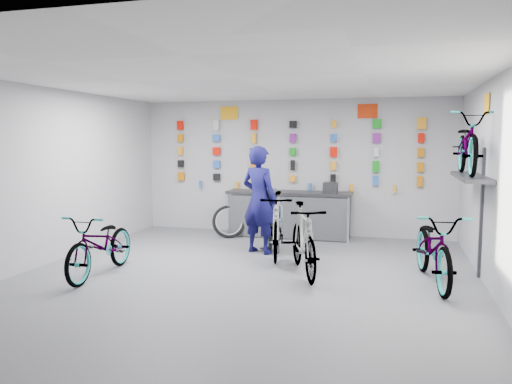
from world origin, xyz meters
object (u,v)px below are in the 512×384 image
(counter, at_px, (289,215))
(customer, at_px, (272,221))
(clerk, at_px, (259,200))
(bike_service, at_px, (277,225))
(bike_center, at_px, (303,239))
(bike_right, at_px, (434,248))
(bike_left, at_px, (101,244))

(counter, xyz_separation_m, customer, (-0.00, -1.56, 0.12))
(clerk, bearing_deg, bike_service, 174.16)
(counter, distance_m, clerk, 1.72)
(bike_center, height_order, bike_right, bike_center)
(bike_center, bearing_deg, bike_right, -20.20)
(bike_center, height_order, customer, customer)
(bike_center, relative_size, bike_service, 0.97)
(clerk, bearing_deg, bike_right, 177.98)
(bike_left, distance_m, bike_center, 3.15)
(customer, bearing_deg, clerk, -124.68)
(counter, relative_size, customer, 2.21)
(bike_service, bearing_deg, counter, 83.72)
(counter, bearing_deg, clerk, -97.98)
(bike_right, distance_m, clerk, 3.29)
(bike_right, bearing_deg, bike_left, -178.33)
(bike_center, bearing_deg, counter, 85.43)
(bike_left, distance_m, clerk, 2.98)
(counter, xyz_separation_m, bike_right, (2.77, -2.91, 0.06))
(bike_right, height_order, bike_service, bike_service)
(bike_center, distance_m, customer, 1.60)
(clerk, bearing_deg, customer, -143.01)
(counter, relative_size, bike_service, 1.39)
(bike_service, height_order, clerk, clerk)
(clerk, distance_m, customer, 0.46)
(bike_right, bearing_deg, customer, 145.48)
(customer, bearing_deg, bike_service, -18.92)
(bike_left, bearing_deg, clerk, 45.12)
(counter, bearing_deg, bike_left, -119.82)
(bike_center, xyz_separation_m, customer, (-0.84, 1.36, 0.05))
(customer, bearing_deg, bike_right, 13.60)
(counter, bearing_deg, bike_right, -46.38)
(bike_service, bearing_deg, bike_center, -69.31)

